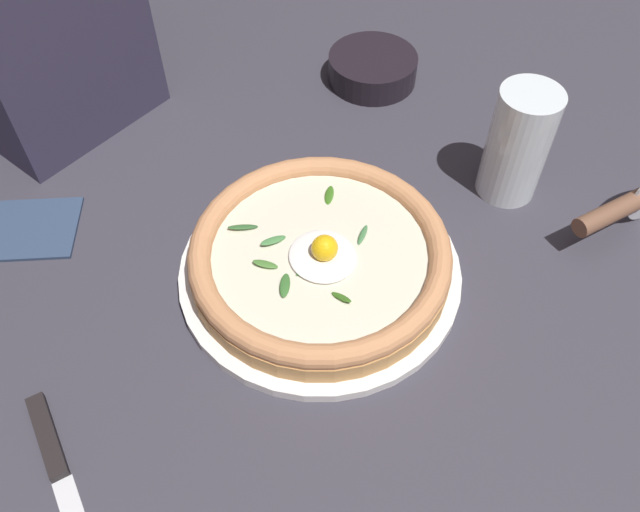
{
  "coord_description": "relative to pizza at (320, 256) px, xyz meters",
  "views": [
    {
      "loc": [
        0.35,
        -0.24,
        0.56
      ],
      "look_at": [
        0.02,
        0.02,
        0.03
      ],
      "focal_mm": 36.46,
      "sensor_mm": 36.0,
      "label": 1
    }
  ],
  "objects": [
    {
      "name": "pizza_cutter",
      "position": [
        0.16,
        0.3,
        0.01
      ],
      "size": [
        0.04,
        0.16,
        0.09
      ],
      "color": "silver",
      "rests_on": "ground"
    },
    {
      "name": "drinking_glass",
      "position": [
        0.04,
        0.25,
        0.03
      ],
      "size": [
        0.07,
        0.07,
        0.14
      ],
      "color": "silver",
      "rests_on": "ground"
    },
    {
      "name": "ground_plane",
      "position": [
        -0.02,
        -0.02,
        -0.05
      ],
      "size": [
        2.4,
        2.4,
        0.03
      ],
      "primitive_type": "cube",
      "color": "#37353F",
      "rests_on": "ground"
    },
    {
      "name": "pizza",
      "position": [
        0.0,
        0.0,
        0.0
      ],
      "size": [
        0.27,
        0.27,
        0.05
      ],
      "color": "tan",
      "rests_on": "pizza_plate"
    },
    {
      "name": "folded_napkin",
      "position": [
        -0.27,
        -0.23,
        -0.03
      ],
      "size": [
        0.15,
        0.17,
        0.01
      ],
      "primitive_type": "cube",
      "rotation": [
        0.0,
        0.0,
        4.09
      ],
      "color": "navy",
      "rests_on": "ground"
    },
    {
      "name": "side_bowl",
      "position": [
        -0.22,
        0.27,
        -0.01
      ],
      "size": [
        0.12,
        0.12,
        0.04
      ],
      "primitive_type": "cylinder",
      "color": "black",
      "rests_on": "ground"
    },
    {
      "name": "pizza_plate",
      "position": [
        -0.0,
        0.0,
        -0.03
      ],
      "size": [
        0.3,
        0.3,
        0.01
      ],
      "primitive_type": "cylinder",
      "color": "white",
      "rests_on": "ground"
    },
    {
      "name": "table_knife",
      "position": [
        0.02,
        -0.31,
        -0.03
      ],
      "size": [
        0.22,
        0.05,
        0.01
      ],
      "color": "silver",
      "rests_on": "ground"
    }
  ]
}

